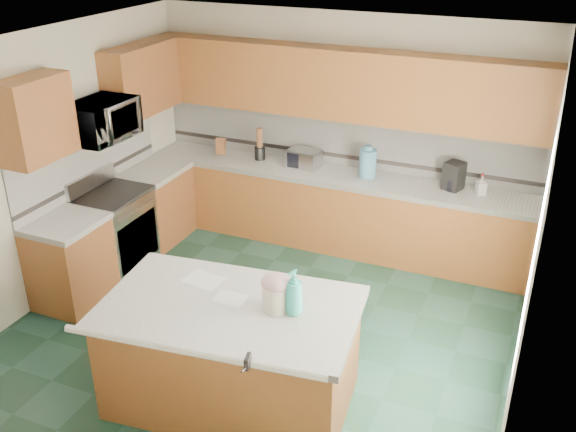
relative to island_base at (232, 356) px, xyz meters
The scene contains 52 objects.
floor 1.03m from the island_base, 102.46° to the left, with size 4.60×4.60×0.00m, color black.
ceiling 2.46m from the island_base, 102.46° to the left, with size 4.60×4.60×0.00m, color white.
wall_back 3.37m from the island_base, 93.58° to the left, with size 4.60×0.04×2.70m, color beige.
wall_front 1.69m from the island_base, 98.20° to the right, with size 4.60×0.04×2.70m, color beige.
wall_left 2.84m from the island_base, 160.05° to the left, with size 0.04×4.60×2.70m, color beige.
wall_right 2.48m from the island_base, 23.38° to the left, with size 0.04×4.60×2.70m, color beige.
back_base_cab 2.92m from the island_base, 93.97° to the left, with size 4.60×0.60×0.86m, color #422312.
back_countertop 2.96m from the island_base, 93.97° to the left, with size 4.60×0.64×0.06m, color white.
back_upper_cab 3.41m from the island_base, 93.79° to the left, with size 4.60×0.33×0.78m, color #422312.
back_backsplash 3.31m from the island_base, 93.61° to the left, with size 4.60×0.02×0.63m, color silver.
back_accent_band 3.26m from the island_base, 93.62° to the left, with size 4.60×0.01×0.05m, color black.
left_base_cab_rear 3.12m from the island_base, 134.96° to the left, with size 0.60×0.82×0.86m, color #422312.
left_counter_rear 3.15m from the island_base, 134.96° to the left, with size 0.64×0.82×0.06m, color white.
left_base_cab_front 2.30m from the island_base, 162.95° to the left, with size 0.60×0.72×0.86m, color #422312.
left_counter_front 2.35m from the island_base, 162.95° to the left, with size 0.64×0.72×0.06m, color white.
left_backsplash 3.00m from the island_base, 149.52° to the left, with size 0.02×2.30×0.63m, color silver.
left_accent_band 2.95m from the island_base, 149.46° to the left, with size 0.01×2.30×0.05m, color black.
left_upper_cab_rear 3.64m from the island_base, 134.96° to the left, with size 0.33×1.09×0.78m, color #422312.
left_upper_cab_front 2.86m from the island_base, 163.88° to the left, with size 0.33×0.72×0.78m, color #422312.
range_body 2.62m from the island_base, 147.27° to the left, with size 0.60×0.76×0.88m, color #B7B7BC.
range_oven_door 2.38m from the island_base, 143.49° to the left, with size 0.02×0.68×0.55m, color black.
range_cooktop 2.66m from the island_base, 147.27° to the left, with size 0.62×0.78×0.04m, color black.
range_handle 2.38m from the island_base, 143.05° to the left, with size 0.02×0.02×0.66m, color #B7B7BC.
range_backguard 2.90m from the island_base, 150.11° to the left, with size 0.06×0.76×0.18m, color #B7B7BC.
microwave 2.92m from the island_base, 147.27° to the left, with size 0.73×0.50×0.41m, color #B7B7BC.
island_base is the anchor object (origin of this frame).
island_top 0.46m from the island_base, 90.00° to the right, with size 1.99×1.18×0.06m, color white.
island_bullnose 0.75m from the island_base, 90.00° to the right, with size 0.06×0.06×1.99m, color white.
treat_jar 0.70m from the island_base, 14.03° to the left, with size 0.20×0.20×0.21m, color silver.
treat_jar_lid 0.82m from the island_base, 14.03° to the left, with size 0.22×0.22×0.14m, color #CB9BA1.
treat_jar_knob 0.86m from the island_base, 14.03° to the left, with size 0.02×0.02×0.07m, color tan.
treat_jar_knob_end_l 0.85m from the island_base, 15.57° to the left, with size 0.04×0.04×0.04m, color tan.
treat_jar_knob_end_r 0.87m from the island_base, 12.77° to the left, with size 0.04×0.04×0.04m, color tan.
soap_bottle_island 0.84m from the island_base, 12.10° to the left, with size 0.14×0.14×0.37m, color teal.
paper_sheet_a 0.50m from the island_base, 114.49° to the left, with size 0.25×0.19×0.00m, color white.
paper_sheet_b 0.67m from the island_base, 146.34° to the left, with size 0.31×0.23×0.00m, color white.
clamp_body 0.88m from the island_base, 52.13° to the right, with size 0.03×0.10×0.09m, color black.
clamp_handle 0.91m from the island_base, 54.83° to the right, with size 0.02×0.02×0.07m, color black.
knife_block 3.47m from the island_base, 119.79° to the left, with size 0.11×0.09×0.21m, color #472814.
utensil_crock 3.27m from the island_base, 111.37° to the left, with size 0.13×0.13×0.16m, color black.
utensil_bundle 3.31m from the island_base, 111.37° to the left, with size 0.07×0.07×0.24m, color #472814.
toaster_oven 3.08m from the island_base, 101.05° to the left, with size 0.37×0.25×0.21m, color #B7B7BC.
toaster_oven_door 2.97m from the island_base, 101.49° to the left, with size 0.33×0.01×0.17m, color black.
paper_towel 3.08m from the island_base, 86.72° to the left, with size 0.12×0.12×0.27m, color white.
paper_towel_base 3.06m from the island_base, 86.72° to the left, with size 0.18×0.18×0.01m, color #B7B7BC.
water_jug 3.05m from the island_base, 86.18° to the left, with size 0.20×0.20×0.32m, color #589EC0.
water_jug_neck 3.10m from the island_base, 86.18° to the left, with size 0.09×0.09×0.05m, color #589EC0.
coffee_maker 3.28m from the island_base, 68.72° to the left, with size 0.18×0.20×0.31m, color black.
coffee_carafe 3.22m from the island_base, 68.42° to the left, with size 0.13×0.13×0.13m, color black.
soap_bottle_back 3.36m from the island_base, 63.68° to the left, with size 0.10×0.10×0.21m, color white.
soap_back_cap 3.39m from the island_base, 63.68° to the left, with size 0.02×0.02×0.03m, color red.
window_light_proxy 2.45m from the island_base, 18.92° to the left, with size 0.02×1.40×1.10m, color white.
Camera 1 is at (2.27, -4.57, 3.68)m, focal length 40.00 mm.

